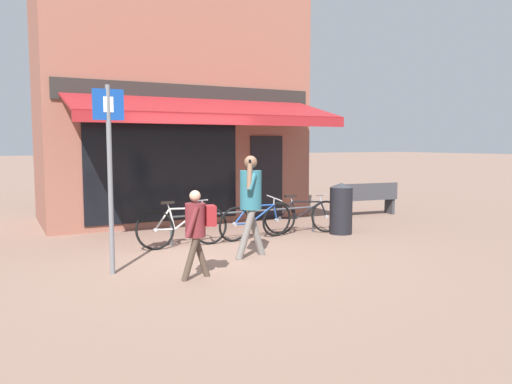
{
  "coord_description": "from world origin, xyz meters",
  "views": [
    {
      "loc": [
        -3.43,
        -7.8,
        1.91
      ],
      "look_at": [
        0.69,
        0.06,
        1.05
      ],
      "focal_mm": 35.0,
      "sensor_mm": 36.0,
      "label": 1
    }
  ],
  "objects": [
    {
      "name": "ground_plane",
      "position": [
        0.0,
        0.0,
        0.0
      ],
      "size": [
        160.0,
        160.0,
        0.0
      ],
      "primitive_type": "plane",
      "color": "#846656"
    },
    {
      "name": "shop_front",
      "position": [
        0.69,
        4.68,
        2.92
      ],
      "size": [
        6.47,
        4.87,
        5.86
      ],
      "color": "#8E5647",
      "rests_on": "ground_plane"
    },
    {
      "name": "bike_rack_rail",
      "position": [
        1.04,
        1.09,
        0.47
      ],
      "size": [
        3.3,
        0.04,
        0.57
      ],
      "color": "#47494F",
      "rests_on": "ground_plane"
    },
    {
      "name": "bicycle_silver",
      "position": [
        -0.39,
        0.93,
        0.39
      ],
      "size": [
        1.79,
        0.52,
        0.89
      ],
      "rotation": [
        -0.14,
        0.0,
        0.01
      ],
      "color": "black",
      "rests_on": "ground_plane"
    },
    {
      "name": "bicycle_blue",
      "position": [
        1.15,
        0.92,
        0.38
      ],
      "size": [
        1.72,
        0.52,
        0.86
      ],
      "rotation": [
        0.14,
        0.0,
        0.1
      ],
      "color": "black",
      "rests_on": "ground_plane"
    },
    {
      "name": "bicycle_black",
      "position": [
        2.37,
        1.08,
        0.37
      ],
      "size": [
        1.72,
        0.58,
        0.85
      ],
      "rotation": [
        -0.13,
        0.0,
        -0.25
      ],
      "color": "black",
      "rests_on": "ground_plane"
    },
    {
      "name": "pedestrian_adult",
      "position": [
        0.35,
        -0.42,
        1.06
      ],
      "size": [
        0.63,
        0.55,
        1.73
      ],
      "rotation": [
        0.0,
        0.0,
        2.98
      ],
      "color": "slate",
      "rests_on": "ground_plane"
    },
    {
      "name": "pedestrian_child",
      "position": [
        -0.93,
        -1.26,
        0.78
      ],
      "size": [
        0.54,
        0.39,
        1.27
      ],
      "rotation": [
        0.0,
        0.0,
        2.94
      ],
      "color": "#47382D",
      "rests_on": "ground_plane"
    },
    {
      "name": "litter_bin",
      "position": [
        3.04,
        0.65,
        0.55
      ],
      "size": [
        0.49,
        0.49,
        1.09
      ],
      "color": "black",
      "rests_on": "ground_plane"
    },
    {
      "name": "parking_sign",
      "position": [
        -1.96,
        -0.46,
        1.67
      ],
      "size": [
        0.44,
        0.07,
        2.75
      ],
      "color": "slate",
      "rests_on": "ground_plane"
    },
    {
      "name": "park_bench",
      "position": [
        5.38,
        2.51,
        0.46
      ],
      "size": [
        1.64,
        0.61,
        0.87
      ],
      "rotation": [
        0.0,
        0.0,
        -0.11
      ],
      "color": "#38383D",
      "rests_on": "ground_plane"
    }
  ]
}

